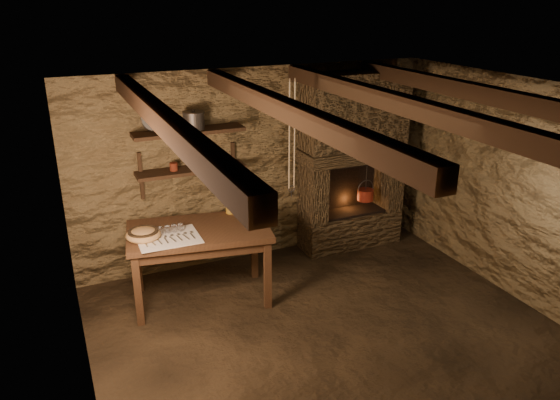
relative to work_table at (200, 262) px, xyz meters
name	(u,v)px	position (x,y,z in m)	size (l,w,h in m)	color
floor	(330,335)	(0.97, -1.19, -0.46)	(4.50, 4.50, 0.00)	black
back_wall	(255,166)	(0.97, 0.81, 0.74)	(4.50, 0.04, 2.40)	brown
front_wall	(496,345)	(0.97, -3.19, 0.74)	(4.50, 0.04, 2.40)	brown
left_wall	(77,272)	(-1.28, -1.19, 0.74)	(0.04, 4.00, 2.40)	brown
right_wall	(518,191)	(3.22, -1.19, 0.74)	(0.04, 4.00, 2.40)	brown
ceiling	(340,94)	(0.97, -1.19, 1.94)	(4.50, 4.00, 0.04)	black
beam_far_left	(163,120)	(-0.53, -1.19, 1.85)	(0.14, 3.95, 0.16)	black
beam_mid_left	(286,109)	(0.47, -1.19, 1.85)	(0.14, 3.95, 0.16)	black
beam_mid_right	(389,100)	(1.47, -1.19, 1.85)	(0.14, 3.95, 0.16)	black
beam_far_right	(477,92)	(2.47, -1.19, 1.85)	(0.14, 3.95, 0.16)	black
shelf_lower	(191,170)	(0.12, 0.65, 0.84)	(1.25, 0.30, 0.04)	black
shelf_upper	(189,132)	(0.12, 0.65, 1.29)	(1.25, 0.30, 0.04)	black
hearth	(353,157)	(2.22, 0.58, 0.77)	(1.43, 0.51, 2.30)	#312618
work_table	(200,262)	(0.00, 0.00, 0.00)	(1.61, 1.09, 0.85)	#311D11
linen_cloth	(168,238)	(-0.35, -0.11, 0.40)	(0.62, 0.50, 0.01)	beige
pewter_cutlery_row	(169,238)	(-0.35, -0.13, 0.41)	(0.52, 0.20, 0.01)	gray
drinking_glasses	(167,229)	(-0.33, 0.01, 0.44)	(0.20, 0.06, 0.08)	white
stoneware_jug	(231,198)	(0.47, 0.29, 0.57)	(0.15, 0.15, 0.42)	#B08122
wooden_bowl	(143,235)	(-0.58, -0.02, 0.43)	(0.36, 0.36, 0.13)	#A57B47
iron_stockpot	(194,121)	(0.19, 0.65, 1.40)	(0.24, 0.24, 0.18)	#2F2C29
tin_pan	(153,119)	(-0.24, 0.75, 1.45)	(0.28, 0.28, 0.04)	#A6A6A0
small_kettle	(205,162)	(0.29, 0.65, 0.91)	(0.15, 0.11, 0.16)	#A6A6A0
rusty_tin	(174,167)	(-0.08, 0.65, 0.91)	(0.09, 0.09, 0.09)	#571D11
red_pot	(365,194)	(2.42, 0.53, 0.25)	(0.26, 0.26, 0.54)	maroon
hanging_ropes	(292,135)	(1.02, -0.14, 1.34)	(0.08, 0.08, 1.20)	beige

